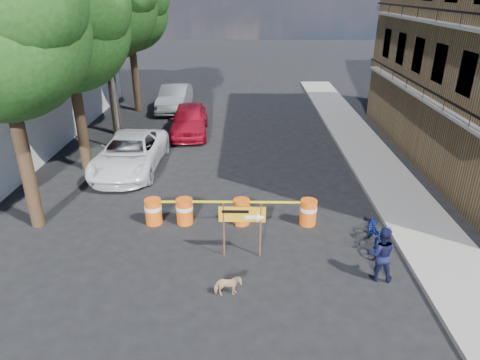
{
  "coord_description": "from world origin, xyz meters",
  "views": [
    {
      "loc": [
        0.21,
        -10.65,
        7.38
      ],
      "look_at": [
        0.08,
        2.91,
        1.3
      ],
      "focal_mm": 32.0,
      "sensor_mm": 36.0,
      "label": 1
    }
  ],
  "objects_px": {
    "dog": "(228,286)",
    "sedan_red": "(189,120)",
    "sedan_silver": "(175,98)",
    "barrel_far_right": "(308,212)",
    "suv_white": "(130,153)",
    "barrel_far_left": "(153,211)",
    "pedestrian": "(381,254)",
    "detour_sign": "(248,219)",
    "bicycle": "(377,220)",
    "barrel_mid_left": "(185,211)",
    "barrel_mid_right": "(241,211)"
  },
  "relations": [
    {
      "from": "dog",
      "to": "detour_sign",
      "type": "bearing_deg",
      "value": -24.03
    },
    {
      "from": "suv_white",
      "to": "sedan_red",
      "type": "distance_m",
      "value": 5.5
    },
    {
      "from": "dog",
      "to": "sedan_red",
      "type": "xyz_separation_m",
      "value": [
        -2.6,
        13.64,
        0.52
      ]
    },
    {
      "from": "barrel_far_left",
      "to": "detour_sign",
      "type": "height_order",
      "value": "detour_sign"
    },
    {
      "from": "detour_sign",
      "to": "pedestrian",
      "type": "height_order",
      "value": "detour_sign"
    },
    {
      "from": "sedan_silver",
      "to": "barrel_far_right",
      "type": "bearing_deg",
      "value": -64.48
    },
    {
      "from": "barrel_far_left",
      "to": "pedestrian",
      "type": "height_order",
      "value": "pedestrian"
    },
    {
      "from": "barrel_mid_left",
      "to": "sedan_red",
      "type": "height_order",
      "value": "sedan_red"
    },
    {
      "from": "pedestrian",
      "to": "sedan_silver",
      "type": "distance_m",
      "value": 19.88
    },
    {
      "from": "barrel_far_left",
      "to": "detour_sign",
      "type": "distance_m",
      "value": 3.84
    },
    {
      "from": "barrel_far_left",
      "to": "dog",
      "type": "height_order",
      "value": "barrel_far_left"
    },
    {
      "from": "dog",
      "to": "sedan_red",
      "type": "height_order",
      "value": "sedan_red"
    },
    {
      "from": "barrel_mid_right",
      "to": "detour_sign",
      "type": "xyz_separation_m",
      "value": [
        0.2,
        -1.97,
        0.81
      ]
    },
    {
      "from": "barrel_far_right",
      "to": "sedan_red",
      "type": "bearing_deg",
      "value": 117.78
    },
    {
      "from": "barrel_far_right",
      "to": "dog",
      "type": "xyz_separation_m",
      "value": [
        -2.59,
        -3.78,
        -0.17
      ]
    },
    {
      "from": "barrel_far_right",
      "to": "bicycle",
      "type": "relative_size",
      "value": 0.48
    },
    {
      "from": "barrel_far_right",
      "to": "sedan_silver",
      "type": "bearing_deg",
      "value": 114.21
    },
    {
      "from": "barrel_mid_right",
      "to": "barrel_far_right",
      "type": "distance_m",
      "value": 2.26
    },
    {
      "from": "barrel_mid_left",
      "to": "detour_sign",
      "type": "relative_size",
      "value": 0.51
    },
    {
      "from": "barrel_far_left",
      "to": "sedan_silver",
      "type": "relative_size",
      "value": 0.18
    },
    {
      "from": "barrel_far_right",
      "to": "suv_white",
      "type": "height_order",
      "value": "suv_white"
    },
    {
      "from": "barrel_far_right",
      "to": "suv_white",
      "type": "xyz_separation_m",
      "value": [
        -7.2,
        4.74,
        0.3
      ]
    },
    {
      "from": "barrel_mid_right",
      "to": "suv_white",
      "type": "relative_size",
      "value": 0.16
    },
    {
      "from": "barrel_mid_right",
      "to": "barrel_far_right",
      "type": "xyz_separation_m",
      "value": [
        2.26,
        -0.02,
        0.0
      ]
    },
    {
      "from": "barrel_far_right",
      "to": "pedestrian",
      "type": "height_order",
      "value": "pedestrian"
    },
    {
      "from": "pedestrian",
      "to": "dog",
      "type": "bearing_deg",
      "value": 19.45
    },
    {
      "from": "suv_white",
      "to": "bicycle",
      "type": "bearing_deg",
      "value": -32.54
    },
    {
      "from": "barrel_mid_left",
      "to": "pedestrian",
      "type": "relative_size",
      "value": 0.56
    },
    {
      "from": "barrel_far_right",
      "to": "dog",
      "type": "height_order",
      "value": "barrel_far_right"
    },
    {
      "from": "barrel_mid_right",
      "to": "barrel_far_right",
      "type": "bearing_deg",
      "value": -0.54
    },
    {
      "from": "pedestrian",
      "to": "detour_sign",
      "type": "bearing_deg",
      "value": -7.43
    },
    {
      "from": "detour_sign",
      "to": "bicycle",
      "type": "relative_size",
      "value": 0.94
    },
    {
      "from": "bicycle",
      "to": "barrel_mid_left",
      "type": "bearing_deg",
      "value": 172.97
    },
    {
      "from": "bicycle",
      "to": "sedan_silver",
      "type": "distance_m",
      "value": 18.56
    },
    {
      "from": "suv_white",
      "to": "sedan_red",
      "type": "xyz_separation_m",
      "value": [
        2.0,
        5.12,
        0.05
      ]
    },
    {
      "from": "sedan_silver",
      "to": "sedan_red",
      "type": "bearing_deg",
      "value": -71.84
    },
    {
      "from": "barrel_far_left",
      "to": "barrel_far_right",
      "type": "xyz_separation_m",
      "value": [
        5.27,
        -0.0,
        0.0
      ]
    },
    {
      "from": "barrel_mid_right",
      "to": "pedestrian",
      "type": "relative_size",
      "value": 0.56
    },
    {
      "from": "barrel_mid_left",
      "to": "suv_white",
      "type": "xyz_separation_m",
      "value": [
        -2.99,
        4.71,
        0.3
      ]
    },
    {
      "from": "barrel_far_left",
      "to": "dog",
      "type": "bearing_deg",
      "value": -54.71
    },
    {
      "from": "barrel_mid_left",
      "to": "bicycle",
      "type": "height_order",
      "value": "bicycle"
    },
    {
      "from": "barrel_far_left",
      "to": "sedan_red",
      "type": "bearing_deg",
      "value": 89.6
    },
    {
      "from": "sedan_red",
      "to": "barrel_far_right",
      "type": "bearing_deg",
      "value": -65.6
    },
    {
      "from": "barrel_mid_right",
      "to": "pedestrian",
      "type": "bearing_deg",
      "value": -38.4
    },
    {
      "from": "sedan_silver",
      "to": "barrel_far_left",
      "type": "bearing_deg",
      "value": -82.99
    },
    {
      "from": "suv_white",
      "to": "sedan_silver",
      "type": "bearing_deg",
      "value": 88.94
    },
    {
      "from": "barrel_far_right",
      "to": "dog",
      "type": "distance_m",
      "value": 4.58
    },
    {
      "from": "barrel_mid_left",
      "to": "barrel_mid_right",
      "type": "distance_m",
      "value": 1.94
    },
    {
      "from": "sedan_red",
      "to": "detour_sign",
      "type": "bearing_deg",
      "value": -78.52
    },
    {
      "from": "barrel_mid_right",
      "to": "sedan_red",
      "type": "distance_m",
      "value": 10.28
    }
  ]
}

